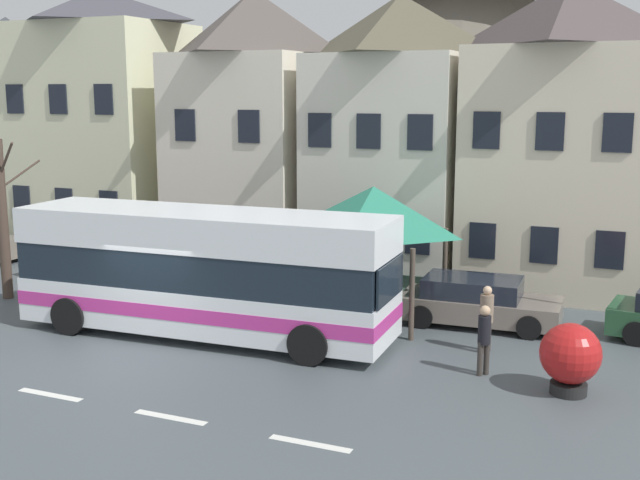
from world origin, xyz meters
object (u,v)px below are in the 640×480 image
object	(u,v)px
townhouse_04	(563,136)
pedestrian_00	(487,313)
townhouse_03	(398,136)
transit_bus	(204,274)
harbour_buoy	(570,356)
parked_car_03	(478,302)
townhouse_01	(104,121)
pedestrian_01	(484,335)
public_bench	(403,289)
townhouse_02	(255,128)
bus_shelter	(373,211)
townhouse_00	(13,127)
parked_car_01	(82,261)
bare_tree_01	(2,216)
hilltop_castle	(466,67)

from	to	relation	value
townhouse_04	pedestrian_00	distance (m)	9.21
townhouse_03	transit_bus	distance (m)	10.30
townhouse_03	harbour_buoy	bearing A→B (deg)	-55.02
townhouse_03	parked_car_03	size ratio (longest dim) A/B	2.19
townhouse_01	pedestrian_00	xyz separation A→B (m)	(17.19, -7.62, -4.15)
parked_car_03	pedestrian_01	world-z (taller)	pedestrian_01
townhouse_04	pedestrian_00	size ratio (longest dim) A/B	5.87
public_bench	harbour_buoy	distance (m)	7.70
townhouse_04	townhouse_01	bearing A→B (deg)	-177.74
townhouse_01	townhouse_04	world-z (taller)	townhouse_01
townhouse_02	townhouse_03	xyz separation A→B (m)	(5.52, 0.23, -0.19)
bus_shelter	pedestrian_00	xyz separation A→B (m)	(3.60, -1.85, -2.06)
townhouse_04	townhouse_03	bearing A→B (deg)	-177.28
townhouse_01	pedestrian_01	bearing A→B (deg)	-27.89
transit_bus	harbour_buoy	world-z (taller)	transit_bus
pedestrian_00	public_bench	size ratio (longest dim) A/B	0.93
townhouse_03	parked_car_03	distance (m)	8.26
transit_bus	parked_car_03	size ratio (longest dim) A/B	2.31
pedestrian_01	pedestrian_00	bearing A→B (deg)	99.87
pedestrian_00	townhouse_00	bearing A→B (deg)	159.64
parked_car_03	pedestrian_01	xyz separation A→B (m)	(0.98, -3.89, 0.29)
parked_car_01	bus_shelter	bearing A→B (deg)	2.59
pedestrian_01	townhouse_00	bearing A→B (deg)	156.39
townhouse_04	transit_bus	world-z (taller)	townhouse_04
townhouse_03	bare_tree_01	xyz separation A→B (m)	(-9.77, -8.70, -2.21)
townhouse_04	public_bench	xyz separation A→B (m)	(-3.83, -4.88, -4.40)
hilltop_castle	townhouse_02	bearing A→B (deg)	-98.60
townhouse_04	bus_shelter	xyz separation A→B (m)	(-4.24, -6.47, -1.84)
pedestrian_01	townhouse_02	bearing A→B (deg)	138.53
townhouse_00	bus_shelter	xyz separation A→B (m)	(19.26, -6.63, -1.69)
townhouse_01	hilltop_castle	size ratio (longest dim) A/B	0.27
pedestrian_01	harbour_buoy	size ratio (longest dim) A/B	1.05
hilltop_castle	parked_car_01	world-z (taller)	hilltop_castle
pedestrian_01	bare_tree_01	world-z (taller)	bare_tree_01
townhouse_04	harbour_buoy	distance (m)	11.24
transit_bus	parked_car_01	world-z (taller)	transit_bus
townhouse_01	bare_tree_01	size ratio (longest dim) A/B	2.09
townhouse_02	hilltop_castle	bearing A→B (deg)	81.40
transit_bus	bus_shelter	size ratio (longest dim) A/B	2.71
pedestrian_00	bare_tree_01	distance (m)	14.77
townhouse_01	public_bench	distance (m)	15.32
parked_car_03	townhouse_03	bearing A→B (deg)	123.22
bare_tree_01	pedestrian_01	bearing A→B (deg)	-3.77
townhouse_00	parked_car_03	size ratio (longest dim) A/B	2.17
townhouse_01	parked_car_01	bearing A→B (deg)	-60.71
public_bench	pedestrian_01	bearing A→B (deg)	-55.52
bus_shelter	parked_car_01	size ratio (longest dim) A/B	0.90
parked_car_01	pedestrian_00	xyz separation A→B (m)	(14.23, -2.36, 0.35)
transit_bus	harbour_buoy	xyz separation A→B (m)	(9.20, -0.53, -0.81)
hilltop_castle	townhouse_00	bearing A→B (deg)	-128.10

